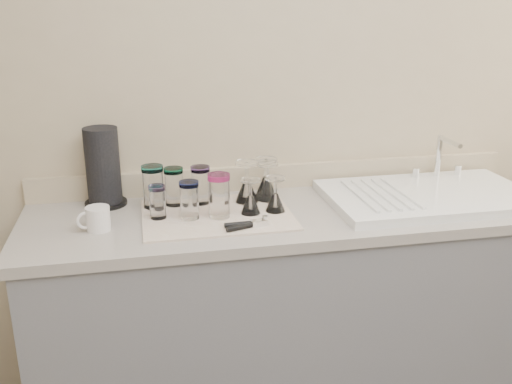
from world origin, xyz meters
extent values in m
cube|color=tan|center=(0.00, 1.50, 1.25)|extent=(3.50, 0.04, 2.50)
cube|color=slate|center=(0.00, 1.20, 0.43)|extent=(2.00, 0.60, 0.86)
cube|color=gray|center=(0.00, 1.20, 0.88)|extent=(2.06, 0.62, 0.04)
cube|color=white|center=(0.55, 1.20, 0.92)|extent=(0.82, 0.50, 0.03)
cylinder|color=silver|center=(0.69, 1.40, 1.03)|extent=(0.02, 0.02, 0.18)
cylinder|color=silver|center=(0.69, 1.32, 1.10)|extent=(0.02, 0.16, 0.02)
cylinder|color=silver|center=(0.59, 1.40, 0.96)|extent=(0.03, 0.03, 0.04)
cylinder|color=silver|center=(0.79, 1.40, 0.96)|extent=(0.03, 0.03, 0.04)
cube|color=silver|center=(-0.31, 1.20, 0.90)|extent=(0.55, 0.42, 0.01)
cylinder|color=white|center=(-0.53, 1.32, 0.98)|extent=(0.08, 0.08, 0.14)
cylinder|color=#24B5B3|center=(-0.53, 1.32, 1.06)|extent=(0.08, 0.08, 0.02)
cylinder|color=white|center=(-0.46, 1.33, 0.97)|extent=(0.07, 0.07, 0.13)
cylinder|color=#0E8762|center=(-0.46, 1.33, 1.05)|extent=(0.07, 0.07, 0.02)
cylinder|color=white|center=(-0.35, 1.33, 0.97)|extent=(0.07, 0.07, 0.13)
cylinder|color=#6D47B4|center=(-0.35, 1.33, 1.05)|extent=(0.07, 0.07, 0.02)
cylinder|color=white|center=(-0.52, 1.20, 0.96)|extent=(0.06, 0.06, 0.11)
cylinder|color=#A981CB|center=(-0.52, 1.20, 1.02)|extent=(0.06, 0.06, 0.02)
cylinder|color=white|center=(-0.41, 1.17, 0.97)|extent=(0.07, 0.07, 0.12)
cylinder|color=blue|center=(-0.41, 1.17, 1.04)|extent=(0.07, 0.07, 0.02)
cylinder|color=white|center=(-0.30, 1.17, 0.98)|extent=(0.08, 0.08, 0.14)
cylinder|color=#D42E9E|center=(-0.30, 1.17, 1.06)|extent=(0.08, 0.08, 0.02)
cone|color=white|center=(-0.17, 1.31, 0.95)|extent=(0.09, 0.09, 0.09)
cylinder|color=white|center=(-0.17, 1.31, 1.03)|extent=(0.01, 0.01, 0.07)
cylinder|color=white|center=(-0.17, 1.31, 1.07)|extent=(0.09, 0.09, 0.01)
cone|color=white|center=(-0.09, 1.32, 0.95)|extent=(0.08, 0.08, 0.08)
cylinder|color=white|center=(-0.09, 1.32, 1.02)|extent=(0.01, 0.01, 0.06)
cylinder|color=white|center=(-0.09, 1.32, 1.05)|extent=(0.08, 0.08, 0.01)
cone|color=white|center=(-0.18, 1.18, 0.94)|extent=(0.07, 0.07, 0.07)
cylinder|color=white|center=(-0.18, 1.18, 1.00)|extent=(0.01, 0.01, 0.06)
cylinder|color=white|center=(-0.18, 1.18, 1.04)|extent=(0.07, 0.07, 0.01)
cone|color=white|center=(-0.09, 1.18, 0.94)|extent=(0.07, 0.07, 0.07)
cylinder|color=white|center=(-0.09, 1.18, 1.01)|extent=(0.01, 0.01, 0.06)
cylinder|color=white|center=(-0.09, 1.18, 1.04)|extent=(0.07, 0.07, 0.01)
cone|color=white|center=(-0.09, 1.35, 0.95)|extent=(0.09, 0.09, 0.08)
cylinder|color=white|center=(-0.09, 1.35, 1.03)|extent=(0.01, 0.01, 0.07)
cylinder|color=white|center=(-0.09, 1.35, 1.06)|extent=(0.09, 0.09, 0.01)
cube|color=silver|center=(-0.18, 1.05, 0.92)|extent=(0.06, 0.04, 0.02)
cylinder|color=black|center=(-0.24, 1.03, 0.92)|extent=(0.12, 0.06, 0.02)
cylinder|color=black|center=(-0.24, 1.05, 0.92)|extent=(0.12, 0.02, 0.02)
cylinder|color=white|center=(-0.73, 1.15, 0.94)|extent=(0.10, 0.10, 0.09)
torus|color=white|center=(-0.77, 1.14, 0.94)|extent=(0.07, 0.03, 0.06)
cylinder|color=black|center=(-0.72, 1.41, 0.91)|extent=(0.16, 0.16, 0.01)
cylinder|color=black|center=(-0.72, 1.41, 1.06)|extent=(0.13, 0.13, 0.29)
camera|label=1|loc=(-0.57, -0.77, 1.66)|focal=40.00mm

